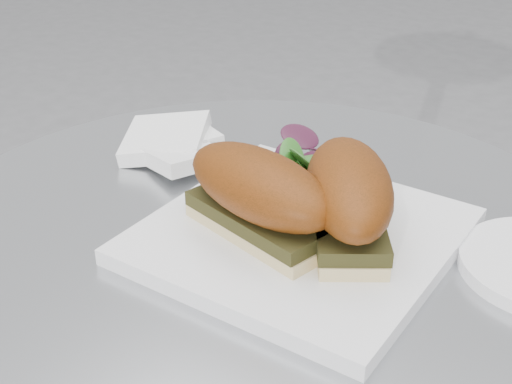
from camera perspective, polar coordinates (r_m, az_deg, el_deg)
plate at (r=0.67m, az=3.53°, el=-3.51°), size 0.27×0.27×0.02m
sandwich_left at (r=0.64m, az=0.30°, el=-0.15°), size 0.18×0.12×0.08m
sandwich_right at (r=0.64m, az=7.41°, el=-0.26°), size 0.15×0.18×0.08m
salad at (r=0.72m, az=4.79°, el=1.60°), size 0.12×0.12×0.05m
napkin at (r=0.83m, az=-6.57°, el=3.11°), size 0.14×0.14×0.02m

